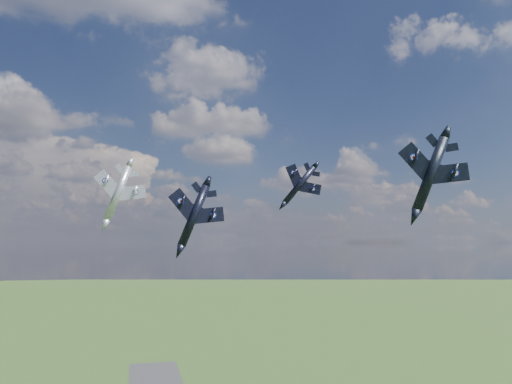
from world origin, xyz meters
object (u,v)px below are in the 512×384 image
object	(u,v)px
jet_lead_navy	(194,215)
jet_high_navy	(299,185)
jet_right_navy	(431,174)
jet_left_silver	(118,193)

from	to	relation	value
jet_lead_navy	jet_high_navy	bearing A→B (deg)	22.77
jet_right_navy	jet_high_navy	xyz separation A→B (m)	(-8.75, 31.72, 1.76)
jet_lead_navy	jet_left_silver	distance (m)	13.58
jet_lead_navy	jet_right_navy	bearing A→B (deg)	-37.66
jet_lead_navy	jet_right_navy	xyz separation A→B (m)	(31.06, -20.09, 5.20)
jet_high_navy	jet_right_navy	bearing A→B (deg)	-59.51
jet_left_silver	jet_lead_navy	bearing A→B (deg)	-20.75
jet_right_navy	jet_high_navy	distance (m)	32.95
jet_high_navy	jet_lead_navy	bearing A→B (deg)	-137.40
jet_lead_navy	jet_right_navy	size ratio (longest dim) A/B	0.96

